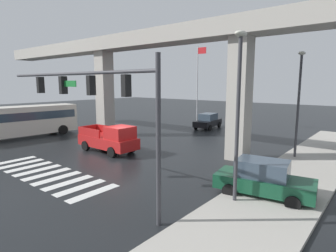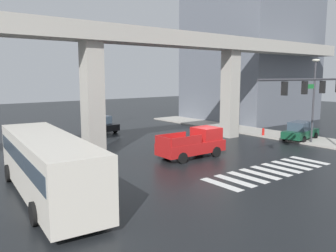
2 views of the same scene
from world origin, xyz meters
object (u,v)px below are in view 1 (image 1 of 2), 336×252
Objects in this scene: sedan_black at (208,121)px; street_lamp_near_corner at (238,98)px; pickup_truck at (110,139)px; fire_hydrant at (265,167)px; city_bus at (18,120)px; flagpole at (198,81)px; sedan_dark_green at (263,179)px; traffic_signal_mast at (93,95)px; street_lamp_mid_block at (299,92)px.

street_lamp_near_corner is (11.51, -16.92, 3.70)m from sedan_black.
fire_hydrant is (10.96, 2.23, -0.56)m from pickup_truck.
flagpole reaches higher than city_bus.
fire_hydrant is at bearing 108.51° from sedan_dark_green.
traffic_signal_mast is 6.09m from street_lamp_near_corner.
sedan_black is (-0.15, 14.42, -0.14)m from pickup_truck.
flagpole is at bearing 95.96° from pickup_truck.
sedan_black is 0.62× the size of street_lamp_near_corner.
street_lamp_near_corner is at bearing -114.87° from sedan_dark_green.
street_lamp_mid_block is at bearing 90.00° from street_lamp_near_corner.
sedan_black is 0.41× the size of traffic_signal_mast.
sedan_black is at bearing 6.19° from flagpole.
pickup_truck reaches higher than fire_hydrant.
street_lamp_near_corner is at bearing -85.16° from fire_hydrant.
fire_hydrant is (11.11, -12.19, -0.42)m from sedan_black.
street_lamp_mid_block is at bearing 94.99° from sedan_dark_green.
fire_hydrant is at bearing -94.96° from street_lamp_mid_block.
street_lamp_mid_block reaches higher than city_bus.
sedan_dark_green is 1.01× the size of sedan_black.
sedan_dark_green and sedan_black have the same top height.
street_lamp_mid_block is (5.00, 12.81, -0.11)m from traffic_signal_mast.
city_bus is at bearing 166.94° from traffic_signal_mast.
flagpole is at bearing 59.02° from city_bus.
city_bus is 18.27m from traffic_signal_mast.
street_lamp_near_corner is 1.00× the size of street_lamp_mid_block.
street_lamp_mid_block is 6.20m from fire_hydrant.
sedan_dark_green is 0.48× the size of flagpole.
pickup_truck is at bearing 9.61° from city_bus.
flagpole is (-12.45, 12.05, 5.00)m from fire_hydrant.
pickup_truck is 9.47m from traffic_signal_mast.
street_lamp_mid_block is (11.36, 6.84, 3.57)m from pickup_truck.
street_lamp_near_corner is 6.28m from fire_hydrant.
city_bus is (-11.20, -1.90, 0.73)m from pickup_truck.
city_bus is 1.52× the size of street_lamp_near_corner.
pickup_truck reaches higher than sedan_black.
street_lamp_mid_block is (-0.69, 7.85, 3.70)m from sedan_dark_green.
pickup_truck is at bearing 167.61° from street_lamp_near_corner.
sedan_dark_green is 0.41× the size of traffic_signal_mast.
sedan_black is at bearing 107.70° from traffic_signal_mast.
traffic_signal_mast is at bearing -72.30° from sedan_black.
sedan_black is 20.79m from street_lamp_near_corner.
street_lamp_mid_block is 14.88m from flagpole.
sedan_black is 4.78m from flagpole.
flagpole is (-1.34, -0.15, 4.58)m from sedan_black.
pickup_truck is at bearing 136.81° from traffic_signal_mast.
traffic_signal_mast is 1.50× the size of street_lamp_near_corner.
city_bus is at bearing -177.83° from sedan_dark_green.
street_lamp_near_corner and street_lamp_mid_block have the same top height.
traffic_signal_mast is at bearing -111.32° from street_lamp_mid_block.
street_lamp_near_corner is at bearing -1.52° from city_bus.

